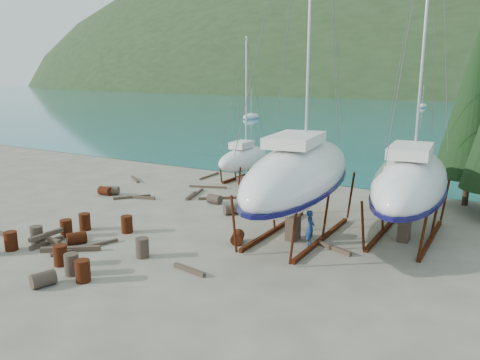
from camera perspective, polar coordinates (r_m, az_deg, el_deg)
The scene contains 42 objects.
ground at distance 23.10m, azimuth -6.55°, elevation -7.35°, with size 600.00×600.00×0.00m, color #645D4F.
far_house_left at distance 219.86m, azimuth 11.34°, elevation 11.01°, with size 6.60×5.60×5.60m.
far_house_center at distance 209.95m, azimuth 21.84°, elevation 10.31°, with size 6.60×5.60×5.60m.
cypress_back_left at distance 31.34m, azimuth 26.85°, elevation 9.08°, with size 4.14×4.14×11.50m.
moored_boat_left at distance 88.83m, azimuth 1.36°, elevation 7.72°, with size 2.00×5.00×6.05m.
moored_boat_far at distance 129.22m, azimuth 21.32°, elevation 8.38°, with size 2.00×5.00×6.05m.
large_sailboat_near at distance 22.91m, azimuth 7.27°, elevation 0.86°, with size 5.32×13.12×20.07m.
large_sailboat_far at distance 24.03m, azimuth 20.06°, elevation -0.06°, with size 4.21×11.46×17.76m.
small_sailboat_shore at distance 35.52m, azimuth 0.47°, elevation 2.71°, with size 2.29×6.73×10.67m.
worker at distance 22.39m, azimuth 8.56°, elevation -5.77°, with size 0.62×0.40×1.69m, color navy.
drum_1 at distance 19.63m, azimuth -22.86°, elevation -11.07°, with size 0.58×0.58×0.88m, color #2D2823.
drum_2 at distance 32.71m, azimuth -16.11°, elevation -1.29°, with size 0.58×0.58×0.88m, color #5B260F.
drum_3 at distance 21.36m, azimuth -21.03°, elevation -8.56°, with size 0.58×0.58×0.88m, color #5B260F.
drum_4 at distance 32.47m, azimuth 7.96°, elevation -1.01°, with size 0.58×0.58×0.88m, color #5B260F.
drum_5 at distance 21.24m, azimuth -11.82°, elevation -8.09°, with size 0.58×0.58×0.88m, color #2D2823.
drum_6 at distance 22.52m, azimuth -0.31°, elevation -7.01°, with size 0.58×0.58×0.88m, color #5B260F.
drum_7 at distance 19.45m, azimuth -18.62°, elevation -10.46°, with size 0.58×0.58×0.88m, color #5B260F.
drum_8 at distance 25.67m, azimuth -18.40°, elevation -4.84°, with size 0.58×0.58×0.88m, color #5B260F.
drum_9 at distance 29.38m, azimuth -3.12°, elevation -2.35°, with size 0.58×0.58×0.88m, color #2D2823.
drum_10 at distance 24.89m, azimuth -20.42°, elevation -5.54°, with size 0.58×0.58×0.88m, color #5B260F.
drum_11 at distance 27.10m, azimuth -1.04°, elevation -3.61°, with size 0.58×0.58×0.88m, color #2D2823.
drum_12 at distance 23.74m, azimuth -19.29°, elevation -6.70°, with size 0.58×0.58×0.88m, color #5B260F.
drum_13 at distance 24.04m, azimuth -26.15°, elevation -6.69°, with size 0.58×0.58×0.88m, color #5B260F.
drum_14 at distance 24.65m, azimuth -13.62°, elevation -5.26°, with size 0.58×0.58×0.88m, color #5B260F.
drum_15 at distance 32.69m, azimuth -15.31°, elevation -1.25°, with size 0.58×0.58×0.88m, color #2D2823.
drum_16 at distance 24.36m, azimuth -23.54°, elevation -6.19°, with size 0.58×0.58×0.88m, color #2D2823.
drum_17 at distance 20.24m, azimuth -19.83°, elevation -9.64°, with size 0.58×0.58×0.88m, color #2D2823.
timber_0 at distance 37.27m, azimuth -3.77°, elevation 0.50°, with size 0.14×2.78×0.14m, color brown.
timber_1 at distance 22.14m, azimuth 11.38°, elevation -8.15°, with size 0.19×1.95×0.19m, color brown.
timber_2 at distance 36.82m, azimuth -12.68°, elevation 0.10°, with size 0.19×2.12×0.19m, color brown.
timber_3 at distance 23.04m, azimuth -18.33°, elevation -7.79°, with size 0.15×3.19×0.15m, color brown.
timber_4 at distance 31.20m, azimuth -11.95°, elevation -2.11°, with size 0.17×1.92×0.17m, color brown.
timber_6 at distance 31.07m, azimuth 2.88°, elevation -1.89°, with size 0.19×1.70×0.19m, color brown.
timber_7 at distance 19.56m, azimuth -6.20°, elevation -10.84°, with size 0.17×1.71×0.17m, color brown.
timber_8 at distance 31.10m, azimuth -6.00°, elevation -1.93°, with size 0.19×1.79×0.19m, color brown.
timber_9 at distance 33.58m, azimuth -3.94°, elevation -0.84°, with size 0.15×2.71×0.15m, color brown.
timber_10 at distance 30.43m, azimuth -2.75°, elevation -2.22°, with size 0.16×2.50×0.16m, color brown.
timber_15 at distance 31.67m, azimuth -5.39°, elevation -1.69°, with size 0.15×2.90×0.15m, color brown.
timber_16 at distance 22.91m, azimuth -19.96°, elevation -7.92°, with size 0.23×2.66×0.23m, color brown.
timber_17 at distance 31.49m, azimuth -13.04°, elevation -2.03°, with size 0.16×2.41×0.16m, color brown.
timber_pile_fore at distance 24.10m, azimuth -22.50°, elevation -6.65°, with size 1.80×1.80×0.60m.
timber_pile_aft at distance 27.24m, azimuth 1.99°, elevation -3.51°, with size 1.80×1.80×0.60m.
Camera 1 is at (13.23, -17.24, 7.82)m, focal length 35.00 mm.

